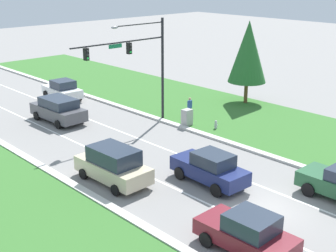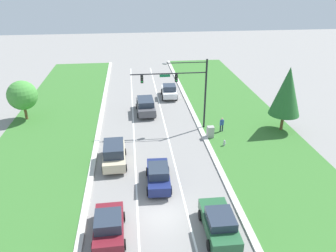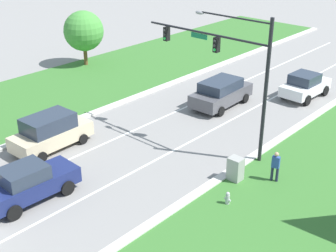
{
  "view_description": "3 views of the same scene",
  "coord_description": "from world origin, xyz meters",
  "px_view_note": "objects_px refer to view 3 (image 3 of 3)",
  "views": [
    {
      "loc": [
        -17.68,
        -11.68,
        11.19
      ],
      "look_at": [
        2.23,
        9.48,
        1.45
      ],
      "focal_mm": 50.0,
      "sensor_mm": 36.0,
      "label": 1
    },
    {
      "loc": [
        -1.77,
        -18.58,
        15.89
      ],
      "look_at": [
        1.93,
        13.37,
        0.81
      ],
      "focal_mm": 35.0,
      "sensor_mm": 36.0,
      "label": 2
    },
    {
      "loc": [
        17.3,
        -5.7,
        12.55
      ],
      "look_at": [
        1.2,
        12.21,
        1.29
      ],
      "focal_mm": 50.0,
      "sensor_mm": 36.0,
      "label": 3
    }
  ],
  "objects_px": {
    "traffic_signal_mast": "(229,60)",
    "oak_near_left_tree": "(84,31)",
    "champagne_suv": "(51,132)",
    "fire_hydrant": "(228,199)",
    "pedestrian": "(275,166)",
    "navy_sedan": "(29,183)",
    "white_sedan": "(305,85)",
    "graphite_suv": "(221,92)",
    "utility_cabinet": "(235,169)"
  },
  "relations": [
    {
      "from": "traffic_signal_mast",
      "to": "oak_near_left_tree",
      "type": "distance_m",
      "value": 18.88
    },
    {
      "from": "champagne_suv",
      "to": "fire_hydrant",
      "type": "height_order",
      "value": "champagne_suv"
    },
    {
      "from": "pedestrian",
      "to": "navy_sedan",
      "type": "bearing_deg",
      "value": 35.36
    },
    {
      "from": "traffic_signal_mast",
      "to": "pedestrian",
      "type": "height_order",
      "value": "traffic_signal_mast"
    },
    {
      "from": "navy_sedan",
      "to": "white_sedan",
      "type": "relative_size",
      "value": 1.07
    },
    {
      "from": "traffic_signal_mast",
      "to": "graphite_suv",
      "type": "bearing_deg",
      "value": 128.13
    },
    {
      "from": "graphite_suv",
      "to": "utility_cabinet",
      "type": "bearing_deg",
      "value": -51.54
    },
    {
      "from": "navy_sedan",
      "to": "champagne_suv",
      "type": "relative_size",
      "value": 0.98
    },
    {
      "from": "graphite_suv",
      "to": "champagne_suv",
      "type": "relative_size",
      "value": 1.07
    },
    {
      "from": "champagne_suv",
      "to": "navy_sedan",
      "type": "bearing_deg",
      "value": -47.5
    },
    {
      "from": "navy_sedan",
      "to": "pedestrian",
      "type": "relative_size",
      "value": 2.72
    },
    {
      "from": "utility_cabinet",
      "to": "oak_near_left_tree",
      "type": "distance_m",
      "value": 21.98
    },
    {
      "from": "white_sedan",
      "to": "graphite_suv",
      "type": "distance_m",
      "value": 6.44
    },
    {
      "from": "oak_near_left_tree",
      "to": "champagne_suv",
      "type": "bearing_deg",
      "value": -46.22
    },
    {
      "from": "white_sedan",
      "to": "oak_near_left_tree",
      "type": "bearing_deg",
      "value": -159.79
    },
    {
      "from": "fire_hydrant",
      "to": "white_sedan",
      "type": "bearing_deg",
      "value": 104.32
    },
    {
      "from": "white_sedan",
      "to": "pedestrian",
      "type": "height_order",
      "value": "white_sedan"
    },
    {
      "from": "white_sedan",
      "to": "graphite_suv",
      "type": "bearing_deg",
      "value": -121.56
    },
    {
      "from": "traffic_signal_mast",
      "to": "white_sedan",
      "type": "bearing_deg",
      "value": 92.08
    },
    {
      "from": "utility_cabinet",
      "to": "fire_hydrant",
      "type": "height_order",
      "value": "utility_cabinet"
    },
    {
      "from": "fire_hydrant",
      "to": "oak_near_left_tree",
      "type": "xyz_separation_m",
      "value": [
        -21.61,
        9.17,
        2.71
      ]
    },
    {
      "from": "navy_sedan",
      "to": "champagne_suv",
      "type": "xyz_separation_m",
      "value": [
        -3.7,
        3.82,
        0.1
      ]
    },
    {
      "from": "pedestrian",
      "to": "fire_hydrant",
      "type": "xyz_separation_m",
      "value": [
        -0.56,
        -3.24,
        -0.59
      ]
    },
    {
      "from": "traffic_signal_mast",
      "to": "white_sedan",
      "type": "distance_m",
      "value": 11.27
    },
    {
      "from": "oak_near_left_tree",
      "to": "pedestrian",
      "type": "bearing_deg",
      "value": -14.98
    },
    {
      "from": "navy_sedan",
      "to": "graphite_suv",
      "type": "distance_m",
      "value": 15.44
    },
    {
      "from": "utility_cabinet",
      "to": "pedestrian",
      "type": "distance_m",
      "value": 1.98
    },
    {
      "from": "champagne_suv",
      "to": "traffic_signal_mast",
      "type": "bearing_deg",
      "value": 39.92
    },
    {
      "from": "navy_sedan",
      "to": "white_sedan",
      "type": "bearing_deg",
      "value": 83.14
    },
    {
      "from": "pedestrian",
      "to": "white_sedan",
      "type": "bearing_deg",
      "value": -83.67
    },
    {
      "from": "pedestrian",
      "to": "fire_hydrant",
      "type": "bearing_deg",
      "value": 65.92
    },
    {
      "from": "utility_cabinet",
      "to": "white_sedan",
      "type": "bearing_deg",
      "value": 102.4
    },
    {
      "from": "utility_cabinet",
      "to": "pedestrian",
      "type": "relative_size",
      "value": 0.76
    },
    {
      "from": "navy_sedan",
      "to": "fire_hydrant",
      "type": "distance_m",
      "value": 9.28
    },
    {
      "from": "champagne_suv",
      "to": "pedestrian",
      "type": "distance_m",
      "value": 12.6
    },
    {
      "from": "utility_cabinet",
      "to": "graphite_suv",
      "type": "bearing_deg",
      "value": 130.31
    },
    {
      "from": "utility_cabinet",
      "to": "champagne_suv",
      "type": "bearing_deg",
      "value": -157.77
    },
    {
      "from": "pedestrian",
      "to": "oak_near_left_tree",
      "type": "distance_m",
      "value": 23.06
    },
    {
      "from": "white_sedan",
      "to": "pedestrian",
      "type": "bearing_deg",
      "value": -67.25
    },
    {
      "from": "graphite_suv",
      "to": "oak_near_left_tree",
      "type": "distance_m",
      "value": 14.37
    },
    {
      "from": "champagne_suv",
      "to": "utility_cabinet",
      "type": "distance_m",
      "value": 10.71
    },
    {
      "from": "white_sedan",
      "to": "navy_sedan",
      "type": "bearing_deg",
      "value": -96.95
    },
    {
      "from": "pedestrian",
      "to": "fire_hydrant",
      "type": "relative_size",
      "value": 2.41
    },
    {
      "from": "navy_sedan",
      "to": "traffic_signal_mast",
      "type": "bearing_deg",
      "value": 72.52
    },
    {
      "from": "pedestrian",
      "to": "oak_near_left_tree",
      "type": "bearing_deg",
      "value": -29.17
    },
    {
      "from": "traffic_signal_mast",
      "to": "navy_sedan",
      "type": "xyz_separation_m",
      "value": [
        -3.74,
        -10.4,
        -4.32
      ]
    },
    {
      "from": "graphite_suv",
      "to": "oak_near_left_tree",
      "type": "relative_size",
      "value": 1.05
    },
    {
      "from": "oak_near_left_tree",
      "to": "utility_cabinet",
      "type": "bearing_deg",
      "value": -19.11
    },
    {
      "from": "champagne_suv",
      "to": "utility_cabinet",
      "type": "relative_size",
      "value": 3.63
    },
    {
      "from": "graphite_suv",
      "to": "pedestrian",
      "type": "height_order",
      "value": "graphite_suv"
    }
  ]
}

